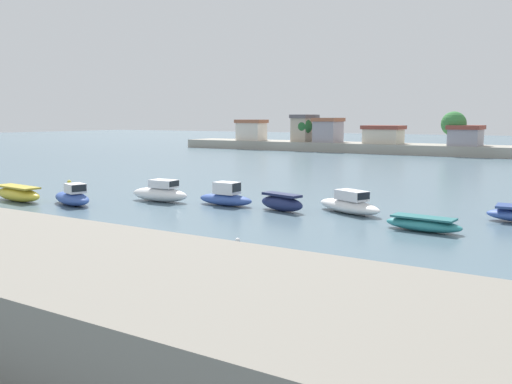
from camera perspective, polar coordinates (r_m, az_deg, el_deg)
ground_plane at (r=32.57m, az=-20.68°, el=-4.05°), size 400.00×400.00×0.00m
moored_boat_0 at (r=46.04m, az=-23.37°, el=-0.17°), size 5.60×2.12×1.17m
moored_boat_1 at (r=42.63m, az=-18.43°, el=-0.50°), size 5.08×3.22×1.63m
moored_boat_2 at (r=42.70m, az=-9.86°, el=-0.09°), size 5.10×2.04×1.69m
moored_boat_3 at (r=40.26m, az=-3.13°, el=-0.50°), size 4.47×1.58×1.72m
moored_boat_4 at (r=37.84m, az=2.67°, el=-1.10°), size 3.88×1.99×1.21m
moored_boat_5 at (r=37.47m, az=9.62°, el=-1.28°), size 5.67×3.79×1.56m
moored_boat_6 at (r=32.50m, az=16.88°, el=-3.19°), size 4.45×1.78×0.83m
mooring_buoy_2 at (r=28.25m, az=-1.91°, el=-5.02°), size 0.27×0.27×0.27m
mooring_buoy_3 at (r=56.43m, az=-18.73°, el=0.99°), size 0.38×0.38×0.38m
mooring_buoy_4 at (r=45.60m, az=-2.22°, el=-0.17°), size 0.26×0.26×0.26m
distant_shoreline at (r=102.26m, az=16.70°, el=4.91°), size 102.31×8.94×7.61m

